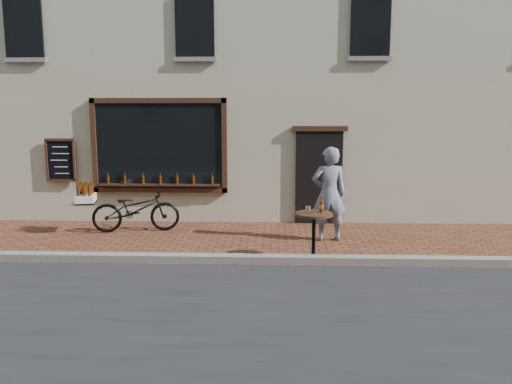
{
  "coord_description": "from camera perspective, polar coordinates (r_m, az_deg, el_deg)",
  "views": [
    {
      "loc": [
        0.86,
        -8.34,
        2.59
      ],
      "look_at": [
        0.49,
        1.2,
        1.1
      ],
      "focal_mm": 35.0,
      "sensor_mm": 36.0,
      "label": 1
    }
  ],
  "objects": [
    {
      "name": "kerb",
      "position": [
        8.95,
        -3.44,
        -7.57
      ],
      "size": [
        90.0,
        0.25,
        0.12
      ],
      "primitive_type": "cube",
      "color": "slate",
      "rests_on": "ground"
    },
    {
      "name": "shop_building",
      "position": [
        15.06,
        -1.16,
        18.07
      ],
      "size": [
        28.0,
        6.2,
        10.0
      ],
      "color": "#B9AF91",
      "rests_on": "ground"
    },
    {
      "name": "pedestrian",
      "position": [
        10.34,
        8.34,
        -0.23
      ],
      "size": [
        0.75,
        0.53,
        1.94
      ],
      "primitive_type": "imported",
      "rotation": [
        0.0,
        0.0,
        3.24
      ],
      "color": "slate",
      "rests_on": "ground"
    },
    {
      "name": "cargo_bicycle",
      "position": [
        11.4,
        -13.75,
        -1.89
      ],
      "size": [
        2.27,
        1.04,
        1.07
      ],
      "rotation": [
        0.0,
        0.0,
        1.78
      ],
      "color": "black",
      "rests_on": "ground"
    },
    {
      "name": "ground",
      "position": [
        8.78,
        -3.56,
        -8.31
      ],
      "size": [
        90.0,
        90.0,
        0.0
      ],
      "primitive_type": "plane",
      "color": "#54291B",
      "rests_on": "ground"
    },
    {
      "name": "bistro_table",
      "position": [
        8.94,
        6.64,
        -3.94
      ],
      "size": [
        0.67,
        0.67,
        1.16
      ],
      "color": "black",
      "rests_on": "ground"
    }
  ]
}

